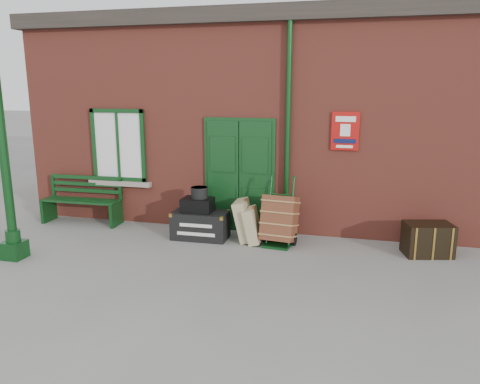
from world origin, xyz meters
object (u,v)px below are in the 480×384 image
(bench, at_px, (83,199))
(houdini_trunk, at_px, (201,225))
(dark_trunk, at_px, (428,239))
(porter_trolley, at_px, (280,219))

(bench, distance_m, houdini_trunk, 2.81)
(houdini_trunk, xyz_separation_m, dark_trunk, (4.09, 0.10, 0.02))
(bench, relative_size, dark_trunk, 2.14)
(bench, height_order, porter_trolley, porter_trolley)
(bench, relative_size, porter_trolley, 1.35)
(bench, distance_m, dark_trunk, 6.87)
(bench, relative_size, houdini_trunk, 1.59)
(houdini_trunk, relative_size, porter_trolley, 0.85)
(porter_trolley, distance_m, dark_trunk, 2.58)
(porter_trolley, bearing_deg, bench, -178.65)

